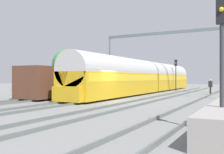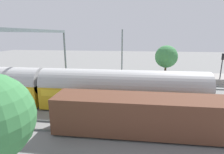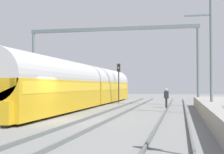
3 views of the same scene
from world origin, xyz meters
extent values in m
plane|color=slate|center=(0.00, 0.00, 0.00)|extent=(120.00, 120.00, 0.00)
cube|color=#595E5D|center=(-2.86, 0.00, 0.08)|extent=(0.08, 60.00, 0.16)
cube|color=#595E5D|center=(-1.42, 0.00, 0.08)|extent=(0.08, 60.00, 0.16)
cube|color=#595E5D|center=(1.42, 0.00, 0.08)|extent=(0.08, 60.00, 0.16)
cube|color=#595E5D|center=(2.86, 0.00, 0.08)|extent=(0.08, 60.00, 0.16)
cube|color=#595E5D|center=(5.70, 0.00, 0.08)|extent=(0.08, 60.00, 0.16)
cube|color=#595E5D|center=(7.14, 0.00, 0.08)|extent=(0.08, 60.00, 0.16)
cube|color=gold|center=(-2.14, 4.59, 1.26)|extent=(2.90, 16.00, 2.20)
cube|color=gold|center=(-2.14, 4.59, 1.89)|extent=(2.93, 15.36, 0.64)
cylinder|color=#AEAEAE|center=(-2.14, 4.59, 2.56)|extent=(2.84, 16.00, 2.84)
cube|color=gold|center=(-2.14, 20.94, 1.26)|extent=(2.90, 16.00, 2.20)
cube|color=gold|center=(-2.14, 20.94, 1.89)|extent=(2.93, 15.36, 0.64)
cylinder|color=#AEAEAE|center=(-2.14, 20.94, 2.56)|extent=(2.84, 16.00, 2.84)
cylinder|color=black|center=(5.53, 11.95, 0.42)|extent=(0.20, 0.20, 0.85)
cube|color=#232833|center=(5.53, 11.95, 1.17)|extent=(0.42, 0.28, 0.64)
sphere|color=tan|center=(5.53, 11.95, 1.61)|extent=(0.24, 0.24, 0.24)
cylinder|color=#2D2D33|center=(-0.22, 19.53, 1.80)|extent=(0.14, 0.14, 3.61)
cube|color=black|center=(-0.22, 19.53, 4.06)|extent=(0.36, 0.20, 0.90)
sphere|color=yellow|center=(-0.22, 19.41, 4.01)|extent=(0.16, 0.16, 0.16)
cylinder|color=slate|center=(-8.42, 14.39, 3.75)|extent=(0.28, 0.28, 7.50)
cylinder|color=slate|center=(8.42, 14.39, 3.75)|extent=(0.28, 0.28, 7.50)
cube|color=slate|center=(0.00, 14.39, 7.68)|extent=(17.24, 0.24, 0.36)
cylinder|color=slate|center=(8.82, 5.41, 4.00)|extent=(0.20, 0.20, 8.00)
cube|color=slate|center=(7.92, 5.41, 6.80)|extent=(1.80, 0.10, 0.10)
camera|label=1|loc=(9.44, -18.63, 1.90)|focal=41.93mm
camera|label=2|loc=(-19.05, 3.50, 7.35)|focal=29.02mm
camera|label=3|loc=(6.77, -17.63, 1.99)|focal=52.51mm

